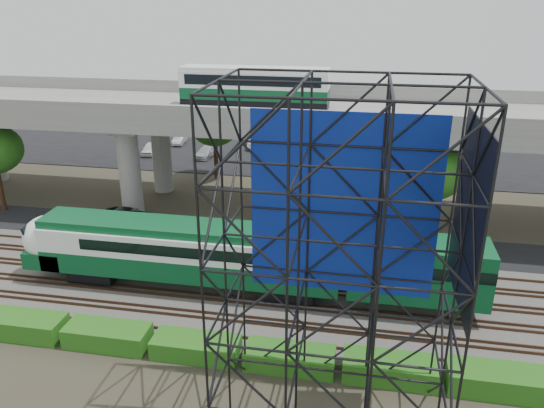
# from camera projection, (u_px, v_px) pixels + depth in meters

# --- Properties ---
(ground) EXTENTS (140.00, 140.00, 0.00)m
(ground) POSITION_uv_depth(u_px,v_px,m) (203.00, 309.00, 32.20)
(ground) COLOR #474233
(ground) RESTS_ON ground
(ballast_bed) EXTENTS (90.00, 12.00, 0.20)m
(ballast_bed) POSITION_uv_depth(u_px,v_px,m) (212.00, 291.00, 34.00)
(ballast_bed) COLOR slate
(ballast_bed) RESTS_ON ground
(service_road) EXTENTS (90.00, 5.00, 0.08)m
(service_road) POSITION_uv_depth(u_px,v_px,m) (243.00, 236.00, 41.79)
(service_road) COLOR black
(service_road) RESTS_ON ground
(parking_lot) EXTENTS (90.00, 18.00, 0.08)m
(parking_lot) POSITION_uv_depth(u_px,v_px,m) (288.00, 154.00, 63.27)
(parking_lot) COLOR black
(parking_lot) RESTS_ON ground
(harbor_water) EXTENTS (140.00, 40.00, 0.03)m
(harbor_water) POSITION_uv_depth(u_px,v_px,m) (310.00, 116.00, 83.39)
(harbor_water) COLOR #455C71
(harbor_water) RESTS_ON ground
(rail_tracks) EXTENTS (90.00, 9.52, 0.16)m
(rail_tracks) POSITION_uv_depth(u_px,v_px,m) (212.00, 288.00, 33.93)
(rail_tracks) COLOR #472D1E
(rail_tracks) RESTS_ON ballast_bed
(commuter_train) EXTENTS (29.30, 3.06, 4.30)m
(commuter_train) POSITION_uv_depth(u_px,v_px,m) (221.00, 253.00, 32.85)
(commuter_train) COLOR black
(commuter_train) RESTS_ON rail_tracks
(overpass) EXTENTS (80.00, 12.00, 12.40)m
(overpass) POSITION_uv_depth(u_px,v_px,m) (256.00, 119.00, 43.80)
(overpass) COLOR #9E9B93
(overpass) RESTS_ON ground
(scaffold_tower) EXTENTS (9.36, 6.36, 15.00)m
(scaffold_tower) POSITION_uv_depth(u_px,v_px,m) (337.00, 278.00, 20.74)
(scaffold_tower) COLOR black
(scaffold_tower) RESTS_ON ground
(hedge_strip) EXTENTS (34.60, 1.80, 1.20)m
(hedge_strip) POSITION_uv_depth(u_px,v_px,m) (196.00, 346.00, 27.90)
(hedge_strip) COLOR #216216
(hedge_strip) RESTS_ON ground
(trees) EXTENTS (40.94, 16.94, 7.69)m
(trees) POSITION_uv_depth(u_px,v_px,m) (204.00, 147.00, 45.71)
(trees) COLOR #382314
(trees) RESTS_ON ground
(suv) EXTENTS (5.19, 2.87, 1.37)m
(suv) POSITION_uv_depth(u_px,v_px,m) (128.00, 217.00, 43.54)
(suv) COLOR black
(suv) RESTS_ON service_road
(parked_cars) EXTENTS (34.10, 9.59, 1.31)m
(parked_cars) POSITION_uv_depth(u_px,v_px,m) (278.00, 149.00, 62.86)
(parked_cars) COLOR white
(parked_cars) RESTS_ON parking_lot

